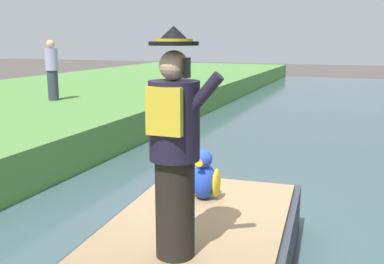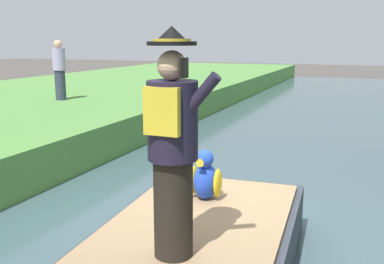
% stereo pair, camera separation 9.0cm
% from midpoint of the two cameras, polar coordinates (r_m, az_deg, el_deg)
% --- Properties ---
extents(ground_plane, '(80.00, 80.00, 0.00)m').
position_cam_midpoint_polar(ground_plane, '(5.59, 5.24, -14.42)').
color(ground_plane, '#4C4742').
extents(canal_water, '(6.48, 48.00, 0.10)m').
position_cam_midpoint_polar(canal_water, '(5.56, 5.25, -13.96)').
color(canal_water, '#3D565B').
rests_on(canal_water, ground).
extents(person_pirate, '(0.61, 0.42, 1.85)m').
position_cam_midpoint_polar(person_pirate, '(3.52, -1.72, -1.83)').
color(person_pirate, black).
rests_on(person_pirate, boat).
extents(parrot_plush, '(0.36, 0.35, 0.57)m').
position_cam_midpoint_polar(parrot_plush, '(4.98, 2.24, -5.84)').
color(parrot_plush, blue).
rests_on(parrot_plush, boat).
extents(person_bystander, '(0.34, 0.34, 1.60)m').
position_cam_midpoint_polar(person_bystander, '(12.61, -16.33, 7.62)').
color(person_bystander, '#33384C').
rests_on(person_bystander, grass_bank_near).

